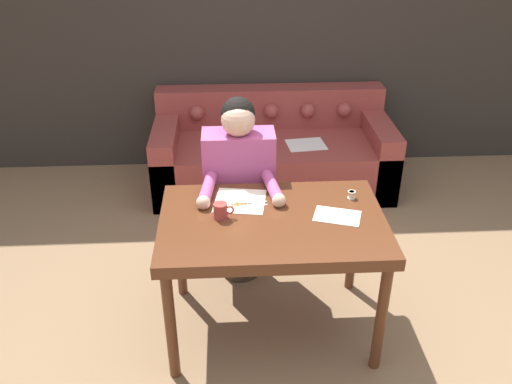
{
  "coord_description": "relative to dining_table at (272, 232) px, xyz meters",
  "views": [
    {
      "loc": [
        -0.32,
        -2.51,
        2.36
      ],
      "look_at": [
        -0.18,
        0.09,
        0.88
      ],
      "focal_mm": 38.0,
      "sensor_mm": 36.0,
      "label": 1
    }
  ],
  "objects": [
    {
      "name": "ground_plane",
      "position": [
        0.09,
        0.04,
        -0.69
      ],
      "size": [
        16.0,
        16.0,
        0.0
      ],
      "primitive_type": "plane",
      "color": "#846647"
    },
    {
      "name": "wall_back",
      "position": [
        0.09,
        2.3,
        0.61
      ],
      "size": [
        8.0,
        0.06,
        2.6
      ],
      "color": "#2D2823",
      "rests_on": "ground_plane"
    },
    {
      "name": "dining_table",
      "position": [
        0.0,
        0.0,
        0.0
      ],
      "size": [
        1.23,
        0.81,
        0.78
      ],
      "color": "#562D19",
      "rests_on": "ground_plane"
    },
    {
      "name": "couch",
      "position": [
        0.16,
        1.84,
        -0.4
      ],
      "size": [
        2.03,
        0.92,
        0.79
      ],
      "color": "brown",
      "rests_on": "ground_plane"
    },
    {
      "name": "person",
      "position": [
        -0.17,
        0.55,
        -0.04
      ],
      "size": [
        0.51,
        0.61,
        1.27
      ],
      "color": "#33281E",
      "rests_on": "ground_plane"
    },
    {
      "name": "pattern_paper_main",
      "position": [
        -0.17,
        0.2,
        0.09
      ],
      "size": [
        0.32,
        0.32,
        0.0
      ],
      "color": "beige",
      "rests_on": "dining_table"
    },
    {
      "name": "pattern_paper_offcut",
      "position": [
        0.36,
        0.0,
        0.09
      ],
      "size": [
        0.29,
        0.23,
        0.0
      ],
      "color": "beige",
      "rests_on": "dining_table"
    },
    {
      "name": "scissors",
      "position": [
        -0.16,
        0.16,
        0.09
      ],
      "size": [
        0.21,
        0.07,
        0.01
      ],
      "color": "silver",
      "rests_on": "dining_table"
    },
    {
      "name": "mug",
      "position": [
        -0.28,
        0.02,
        0.13
      ],
      "size": [
        0.11,
        0.08,
        0.09
      ],
      "color": "#9E3833",
      "rests_on": "dining_table"
    },
    {
      "name": "thread_spool",
      "position": [
        0.47,
        0.2,
        0.11
      ],
      "size": [
        0.04,
        0.04,
        0.05
      ],
      "color": "beige",
      "rests_on": "dining_table"
    }
  ]
}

